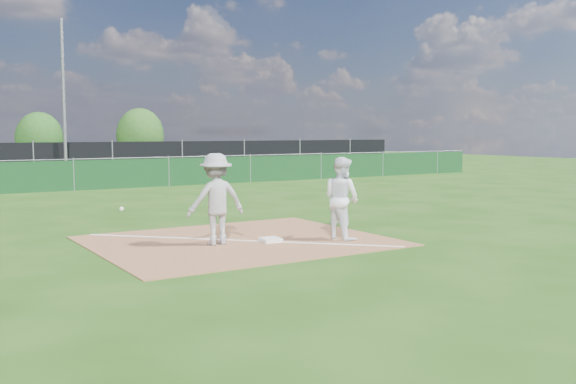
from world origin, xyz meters
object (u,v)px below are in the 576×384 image
object	(u,v)px
runner	(341,198)
light_pole	(64,99)
car_mid	(35,160)
tree_right	(140,135)
first_base	(270,240)
tree_mid	(39,138)
car_right	(78,161)
play_at_first	(216,199)

from	to	relation	value
runner	light_pole	bearing A→B (deg)	-7.17
car_mid	tree_right	bearing A→B (deg)	-68.83
first_base	runner	xyz separation A→B (m)	(1.51, -0.47, 0.84)
first_base	tree_mid	size ratio (longest dim) A/B	0.11
car_right	runner	bearing A→B (deg)	153.14
car_mid	car_right	bearing A→B (deg)	-88.58
car_right	tree_mid	bearing A→B (deg)	-16.30
tree_right	runner	bearing A→B (deg)	-102.38
car_right	play_at_first	bearing A→B (deg)	147.57
car_mid	tree_right	world-z (taller)	tree_right
play_at_first	tree_right	xyz separation A→B (m)	(10.17, 33.60, 1.12)
tree_mid	play_at_first	bearing A→B (deg)	-95.38
light_pole	play_at_first	bearing A→B (deg)	-95.52
runner	car_mid	world-z (taller)	runner
first_base	car_mid	distance (m)	26.38
play_at_first	car_right	xyz separation A→B (m)	(4.05, 27.05, -0.35)
play_at_first	car_mid	bearing A→B (deg)	86.84
tree_mid	car_mid	bearing A→B (deg)	-102.82
car_right	tree_right	size ratio (longest dim) A/B	1.02
light_pole	tree_mid	size ratio (longest dim) A/B	2.18
car_right	tree_mid	world-z (taller)	tree_mid
car_mid	tree_right	size ratio (longest dim) A/B	1.16
light_pole	tree_right	xyz separation A→B (m)	(8.05, 11.73, -1.92)
light_pole	play_at_first	size ratio (longest dim) A/B	2.96
car_mid	runner	bearing A→B (deg)	162.83
play_at_first	tree_right	size ratio (longest dim) A/B	0.67
play_at_first	tree_mid	distance (m)	33.82
play_at_first	runner	size ratio (longest dim) A/B	1.50
play_at_first	tree_mid	bearing A→B (deg)	84.62
tree_mid	tree_right	size ratio (longest dim) A/B	0.91
car_right	tree_mid	xyz separation A→B (m)	(-0.88, 6.60, 1.28)
runner	car_right	world-z (taller)	runner
runner	tree_mid	bearing A→B (deg)	-9.37
car_right	car_mid	bearing A→B (deg)	87.21
runner	tree_right	distance (m)	35.23
tree_mid	tree_right	xyz separation A→B (m)	(7.00, -0.06, 0.20)
play_at_first	car_mid	xyz separation A→B (m)	(1.44, 26.04, -0.18)
runner	car_mid	xyz separation A→B (m)	(-1.19, 26.84, -0.12)
runner	first_base	bearing A→B (deg)	64.41
runner	tree_mid	world-z (taller)	tree_mid
tree_mid	light_pole	bearing A→B (deg)	-95.11
play_at_first	car_right	size ratio (longest dim) A/B	0.65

